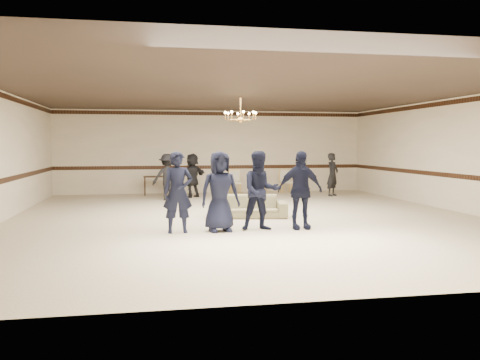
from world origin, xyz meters
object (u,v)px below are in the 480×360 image
object	(u,v)px
boy_a	(178,192)
console_table	(155,185)
chandelier	(241,108)
boy_c	(260,191)
adult_left	(167,177)
banquet_chair_right	(286,182)
banquet_chair_left	(235,182)
adult_mid	(192,175)
adult_right	(333,175)
settee	(248,206)
boy_b	(220,191)
boy_d	(300,190)
banquet_chair_mid	(261,182)

from	to	relation	value
boy_a	console_table	size ratio (longest dim) A/B	2.04
chandelier	boy_c	size ratio (longest dim) A/B	0.54
adult_left	banquet_chair_right	distance (m)	4.91
banquet_chair_left	adult_mid	bearing A→B (deg)	-147.20
adult_right	boy_a	bearing A→B (deg)	-173.20
banquet_chair_left	banquet_chair_right	xyz separation A→B (m)	(2.00, 0.00, 0.00)
settee	banquet_chair_right	xyz separation A→B (m)	(2.73, 6.14, 0.16)
banquet_chair_left	banquet_chair_right	bearing A→B (deg)	4.18
chandelier	settee	distance (m)	2.75
boy_b	banquet_chair_left	world-z (taller)	boy_b
boy_d	chandelier	bearing A→B (deg)	103.88
boy_b	console_table	size ratio (longest dim) A/B	2.04
boy_d	adult_right	size ratio (longest dim) A/B	1.11
settee	banquet_chair_right	distance (m)	6.72
settee	adult_left	xyz separation A→B (m)	(-1.89, 4.51, 0.50)
settee	adult_mid	xyz separation A→B (m)	(-0.99, 5.21, 0.50)
banquet_chair_left	banquet_chair_right	size ratio (longest dim) A/B	1.00
boy_c	banquet_chair_left	bearing A→B (deg)	84.91
banquet_chair_mid	adult_right	bearing A→B (deg)	-31.83
adult_left	settee	bearing A→B (deg)	116.43
chandelier	settee	world-z (taller)	chandelier
settee	console_table	size ratio (longest dim) A/B	2.32
boy_a	banquet_chair_right	distance (m)	9.37
boy_c	boy_d	xyz separation A→B (m)	(0.90, 0.00, 0.00)
boy_b	adult_left	bearing A→B (deg)	89.58
banquet_chair_right	console_table	size ratio (longest dim) A/B	1.06
boy_c	banquet_chair_mid	size ratio (longest dim) A/B	1.94
chandelier	settee	bearing A→B (deg)	-88.14
boy_d	settee	world-z (taller)	boy_d
banquet_chair_mid	settee	bearing A→B (deg)	-108.29
boy_b	console_table	world-z (taller)	boy_b
settee	adult_right	distance (m)	6.34
chandelier	boy_c	distance (m)	3.54
adult_left	banquet_chair_mid	xyz separation A→B (m)	(3.61, 1.64, -0.34)
boy_a	adult_right	distance (m)	9.08
boy_c	boy_d	bearing A→B (deg)	0.92
adult_left	console_table	world-z (taller)	adult_left
boy_c	banquet_chair_mid	xyz separation A→B (m)	(1.85, 8.12, -0.42)
boy_d	adult_mid	distance (m)	7.39
banquet_chair_mid	console_table	world-z (taller)	banquet_chair_mid
boy_a	boy_b	size ratio (longest dim) A/B	1.00
settee	boy_d	bearing A→B (deg)	-59.86
boy_d	adult_mid	xyz separation A→B (m)	(-1.76, 7.18, -0.09)
boy_d	adult_right	world-z (taller)	boy_d
boy_a	boy_c	bearing A→B (deg)	-1.49
boy_a	banquet_chair_left	size ratio (longest dim) A/B	1.94
boy_b	settee	bearing A→B (deg)	54.55
settee	adult_mid	world-z (taller)	adult_mid
boy_c	adult_mid	world-z (taller)	boy_c
console_table	boy_d	bearing A→B (deg)	-69.07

